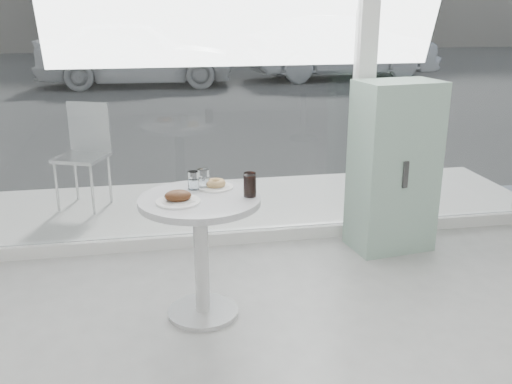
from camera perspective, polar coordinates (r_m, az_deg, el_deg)
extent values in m
cube|color=white|center=(4.68, -0.50, -4.31)|extent=(5.00, 0.12, 0.10)
cube|color=white|center=(4.58, 10.91, 13.59)|extent=(0.14, 0.14, 3.00)
cube|color=white|center=(4.29, -11.04, 11.95)|extent=(3.21, 0.02, 2.60)
cube|color=white|center=(4.92, 19.47, 12.03)|extent=(1.41, 0.02, 2.60)
cylinder|color=silver|center=(3.66, -5.31, -11.83)|extent=(0.44, 0.44, 0.03)
cylinder|color=silver|center=(3.50, -5.48, -6.77)|extent=(0.09, 0.09, 0.70)
cylinder|color=white|center=(3.35, -5.67, -0.87)|extent=(0.72, 0.72, 0.04)
cube|color=white|center=(5.43, -1.98, -1.39)|extent=(5.60, 1.60, 0.05)
cube|color=#363636|center=(17.38, -8.18, 11.85)|extent=(40.00, 24.00, 0.00)
cube|color=#8CB29E|center=(4.51, 13.60, 2.44)|extent=(0.66, 0.48, 1.32)
cube|color=#333333|center=(4.32, 14.72, 1.69)|extent=(0.04, 0.03, 0.20)
cylinder|color=silver|center=(5.45, -19.31, 0.47)|extent=(0.02, 0.02, 0.46)
cylinder|color=silver|center=(5.28, -16.05, 0.24)|extent=(0.02, 0.02, 0.46)
cylinder|color=silver|center=(5.73, -17.55, 1.51)|extent=(0.02, 0.02, 0.46)
cylinder|color=silver|center=(5.57, -14.42, 1.32)|extent=(0.02, 0.02, 0.46)
cube|color=silver|center=(5.44, -17.06, 3.33)|extent=(0.54, 0.54, 0.03)
cube|color=silver|center=(5.56, -16.34, 6.30)|extent=(0.39, 0.18, 0.46)
imported|color=silver|center=(14.24, -11.88, 13.47)|extent=(4.68, 2.11, 1.56)
imported|color=#AAAEB2|center=(15.53, 8.60, 14.08)|extent=(4.99, 2.08, 1.60)
cylinder|color=white|center=(3.27, -7.78, -0.95)|extent=(0.26, 0.26, 0.01)
cube|color=white|center=(3.26, -7.43, -0.82)|extent=(0.15, 0.15, 0.00)
ellipsoid|color=#37210F|center=(3.26, -7.81, -0.38)|extent=(0.15, 0.12, 0.07)
ellipsoid|color=#37210F|center=(3.29, -7.22, -0.32)|extent=(0.08, 0.07, 0.04)
cylinder|color=white|center=(3.51, -4.07, 0.49)|extent=(0.22, 0.22, 0.01)
torus|color=tan|center=(3.50, -4.08, 0.90)|extent=(0.13, 0.13, 0.04)
cylinder|color=white|center=(3.49, -6.27, 1.17)|extent=(0.07, 0.07, 0.11)
cylinder|color=white|center=(3.49, -6.26, 0.80)|extent=(0.06, 0.06, 0.06)
cylinder|color=white|center=(3.49, -5.28, 1.31)|extent=(0.07, 0.07, 0.12)
cylinder|color=white|center=(3.50, -5.26, 0.91)|extent=(0.06, 0.06, 0.07)
cylinder|color=white|center=(3.33, -0.63, 0.73)|extent=(0.08, 0.08, 0.14)
cylinder|color=black|center=(3.33, -0.63, 0.63)|extent=(0.06, 0.06, 0.13)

